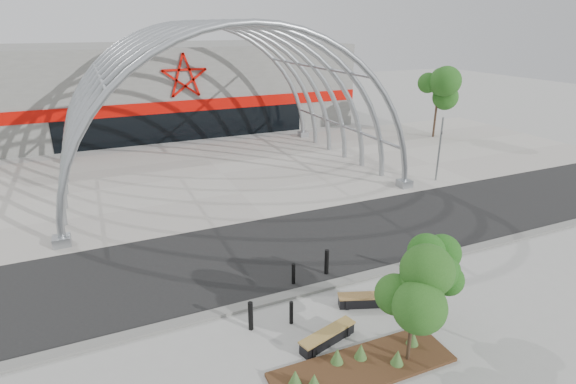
% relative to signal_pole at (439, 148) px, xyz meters
% --- Properties ---
extents(ground, '(140.00, 140.00, 0.00)m').
position_rel_signal_pole_xyz_m(ground, '(-12.76, -8.20, -2.25)').
color(ground, '#9F9E99').
rests_on(ground, ground).
extents(road, '(140.00, 7.00, 0.02)m').
position_rel_signal_pole_xyz_m(road, '(-12.76, -4.70, -2.24)').
color(road, black).
rests_on(road, ground).
extents(forecourt, '(60.00, 17.00, 0.04)m').
position_rel_signal_pole_xyz_m(forecourt, '(-12.76, 7.30, -2.23)').
color(forecourt, '#A8A299').
rests_on(forecourt, ground).
extents(kerb, '(60.00, 0.50, 0.12)m').
position_rel_signal_pole_xyz_m(kerb, '(-12.76, -8.45, -2.19)').
color(kerb, slate).
rests_on(kerb, ground).
extents(arena_building, '(34.00, 15.24, 8.00)m').
position_rel_signal_pole_xyz_m(arena_building, '(-12.76, 25.25, 1.74)').
color(arena_building, slate).
rests_on(arena_building, ground).
extents(vault_canopy, '(20.80, 15.80, 20.36)m').
position_rel_signal_pole_xyz_m(vault_canopy, '(-12.76, 7.30, -2.23)').
color(vault_canopy, '#959A9E').
rests_on(vault_canopy, ground).
extents(planting_bed, '(5.84, 1.89, 0.61)m').
position_rel_signal_pole_xyz_m(planting_bed, '(-14.19, -12.89, -2.10)').
color(planting_bed, '#352113').
rests_on(planting_bed, ground).
extents(signal_pole, '(0.15, 0.61, 4.30)m').
position_rel_signal_pole_xyz_m(signal_pole, '(0.00, 0.00, 0.00)').
color(signal_pole, slate).
rests_on(signal_pole, ground).
extents(street_tree_0, '(1.65, 1.65, 3.75)m').
position_rel_signal_pole_xyz_m(street_tree_0, '(-12.67, -13.23, 0.45)').
color(street_tree_0, black).
rests_on(street_tree_0, ground).
extents(street_tree_1, '(1.39, 1.39, 3.28)m').
position_rel_signal_pole_xyz_m(street_tree_1, '(-10.75, -12.05, 0.11)').
color(street_tree_1, '#312618').
rests_on(street_tree_1, ground).
extents(bench_0, '(2.25, 1.06, 0.46)m').
position_rel_signal_pole_xyz_m(bench_0, '(-14.55, -11.44, -2.02)').
color(bench_0, black).
rests_on(bench_0, ground).
extents(bench_1, '(2.29, 1.25, 0.47)m').
position_rel_signal_pole_xyz_m(bench_1, '(-12.14, -10.21, -2.02)').
color(bench_1, black).
rests_on(bench_1, ground).
extents(bollard_0, '(0.14, 0.14, 0.88)m').
position_rel_signal_pole_xyz_m(bollard_0, '(-15.21, -9.99, -1.81)').
color(bollard_0, black).
rests_on(bollard_0, ground).
extents(bollard_1, '(0.17, 0.17, 1.09)m').
position_rel_signal_pole_xyz_m(bollard_1, '(-16.63, -9.72, -1.70)').
color(bollard_1, black).
rests_on(bollard_1, ground).
extents(bollard_2, '(0.15, 0.15, 0.91)m').
position_rel_signal_pole_xyz_m(bollard_2, '(-14.07, -7.69, -1.79)').
color(bollard_2, black).
rests_on(bollard_2, ground).
extents(bollard_3, '(0.18, 0.18, 1.13)m').
position_rel_signal_pole_xyz_m(bollard_3, '(-12.47, -7.55, -1.68)').
color(bollard_3, black).
rests_on(bollard_3, ground).
extents(bollard_4, '(0.18, 0.18, 1.11)m').
position_rel_signal_pole_xyz_m(bollard_4, '(-8.90, -8.96, -1.69)').
color(bollard_4, black).
rests_on(bollard_4, ground).
extents(bg_tree_1, '(2.70, 2.70, 5.91)m').
position_rel_signal_pole_xyz_m(bg_tree_1, '(8.24, 9.80, 2.00)').
color(bg_tree_1, black).
rests_on(bg_tree_1, ground).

